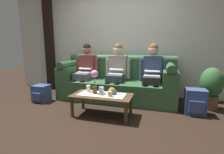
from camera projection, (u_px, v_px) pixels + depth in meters
ground_plane at (98, 120)px, 2.64m from camera, size 14.00×14.00×0.00m
back_wall_patterned at (123, 34)px, 3.98m from camera, size 6.00×0.12×2.90m
timber_pillar at (49, 35)px, 4.43m from camera, size 0.20×0.20×2.90m
couch at (117, 82)px, 3.68m from camera, size 2.49×0.88×0.96m
person_left at (86, 68)px, 3.83m from camera, size 0.56×0.67×1.22m
person_middle at (117, 70)px, 3.62m from camera, size 0.56×0.67×1.22m
person_right at (152, 71)px, 3.41m from camera, size 0.56×0.67×1.22m
coffee_table at (102, 97)px, 2.76m from camera, size 1.01×0.50×0.37m
flower_vase at (95, 78)px, 2.75m from camera, size 0.13×0.13×0.40m
snack_bowl at (112, 91)px, 2.76m from camera, size 0.15×0.15×0.12m
cup_near_left at (88, 89)px, 2.89m from camera, size 0.07×0.07×0.12m
cup_near_right at (101, 90)px, 2.82m from camera, size 0.08×0.08×0.10m
cup_far_center at (110, 94)px, 2.61m from camera, size 0.07×0.07×0.08m
backpack_right at (195, 102)px, 2.84m from camera, size 0.33×0.31×0.44m
backpack_left at (41, 93)px, 3.52m from camera, size 0.31×0.32×0.35m
potted_plant at (211, 86)px, 3.04m from camera, size 0.40×0.40×0.78m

